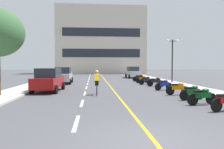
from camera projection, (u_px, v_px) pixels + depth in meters
The scene contains 30 objects.
ground_plane at pixel (104, 82), 26.76m from camera, with size 140.00×140.00×0.00m, color #47474C.
curb_left at pixel (50, 80), 29.11m from camera, with size 2.40×72.00×0.12m, color #B7B2A8.
curb_right at pixel (154, 79), 30.38m from camera, with size 2.40×72.00×0.12m, color #B7B2A8.
lane_dash_0 at pixel (76, 123), 7.68m from camera, with size 0.14×2.20×0.01m, color silver.
lane_dash_1 at pixel (82, 103), 11.66m from camera, with size 0.14×2.20×0.01m, color silver.
lane_dash_2 at pixel (85, 93), 15.64m from camera, with size 0.14×2.20×0.01m, color silver.
lane_dash_3 at pixel (86, 88), 19.62m from camera, with size 0.14×2.20×0.01m, color silver.
lane_dash_4 at pixel (88, 84), 23.60m from camera, with size 0.14×2.20×0.01m, color silver.
lane_dash_5 at pixel (88, 81), 27.58m from camera, with size 0.14×2.20×0.01m, color silver.
lane_dash_6 at pixel (89, 79), 31.56m from camera, with size 0.14×2.20×0.01m, color silver.
lane_dash_7 at pixel (89, 78), 35.54m from camera, with size 0.14×2.20×0.01m, color silver.
lane_dash_8 at pixel (90, 76), 39.52m from camera, with size 0.14×2.20×0.01m, color silver.
lane_dash_9 at pixel (90, 75), 43.50m from camera, with size 0.14×2.20×0.01m, color silver.
lane_dash_10 at pixel (90, 74), 47.48m from camera, with size 0.14×2.20×0.01m, color silver.
lane_dash_11 at pixel (91, 74), 51.47m from camera, with size 0.14×2.20×0.01m, color silver.
centre_line_yellow at pixel (105, 80), 29.77m from camera, with size 0.12×66.00×0.01m, color gold.
office_building at pixel (101, 41), 53.85m from camera, with size 21.62×7.15×16.24m.
street_lamp_mid at pixel (172, 51), 23.85m from camera, with size 1.46×0.36×4.78m.
parked_car_near at pixel (49, 80), 16.76m from camera, with size 2.09×4.28×1.82m.
parked_car_mid at pixel (63, 75), 23.99m from camera, with size 2.00×4.24×1.82m.
parked_car_far at pixel (133, 72), 34.67m from camera, with size 2.03×4.25×1.82m.
motorcycle_1 at pixel (202, 96), 11.12m from camera, with size 1.70×0.60×0.92m.
motorcycle_2 at pixel (192, 92), 12.69m from camera, with size 1.67×0.69×0.92m.
motorcycle_3 at pixel (178, 88), 14.80m from camera, with size 1.70×0.60×0.92m.
motorcycle_4 at pixel (164, 84), 17.60m from camera, with size 1.63×0.81×0.92m.
motorcycle_5 at pixel (156, 82), 20.71m from camera, with size 1.68×0.65×0.92m.
motorcycle_6 at pixel (146, 80), 22.61m from camera, with size 1.65×0.75×0.92m.
motorcycle_7 at pixel (143, 79), 24.73m from camera, with size 1.65×0.77×0.92m.
motorcycle_8 at pixel (139, 78), 27.02m from camera, with size 1.67×0.71×0.92m.
cyclist_rider at pixel (97, 82), 14.96m from camera, with size 0.42×1.77×1.71m.
Camera 1 is at (-1.40, -5.68, 2.06)m, focal length 34.55 mm.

